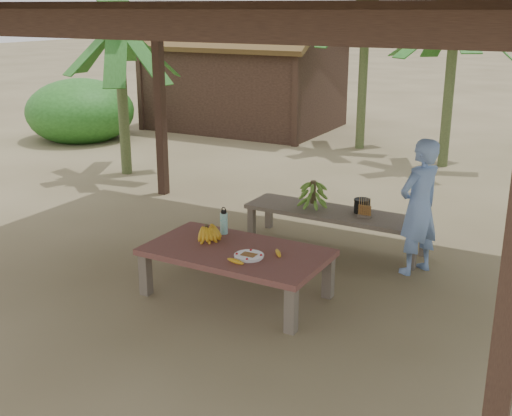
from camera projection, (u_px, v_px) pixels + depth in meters
The scene contains 17 objects.
ground at pixel (249, 281), 6.86m from camera, with size 80.00×80.00×0.00m, color brown.
pavilion at pixel (246, 9), 6.01m from camera, with size 6.60×5.60×2.95m.
work_table at pixel (236, 256), 6.38m from camera, with size 1.81×1.03×0.50m.
bench at pixel (335, 216), 7.72m from camera, with size 2.21×0.64×0.45m.
ripe_banana_bunch at pixel (206, 232), 6.60m from camera, with size 0.29×0.25×0.18m, color gold, non-canonical shape.
plate at pixel (249, 256), 6.14m from camera, with size 0.29×0.29×0.04m.
loose_banana_front at pixel (236, 261), 6.01m from camera, with size 0.04×0.18×0.04m, color gold.
loose_banana_side at pixel (278, 253), 6.21m from camera, with size 0.04×0.16×0.04m, color gold.
water_flask at pixel (224, 223), 6.77m from camera, with size 0.08×0.08×0.30m.
green_banana_stalk at pixel (313, 194), 7.79m from camera, with size 0.31×0.31×0.36m, color #598C2D, non-canonical shape.
cooking_pot at pixel (362, 206), 7.63m from camera, with size 0.19×0.19×0.16m, color black.
skewer_rack at pixel (365, 208), 7.45m from camera, with size 0.18×0.08×0.24m, color #A57F47, non-canonical shape.
woman at pixel (419, 207), 6.87m from camera, with size 0.55×0.36×1.50m, color #6886C4.
hut at pixel (246, 81), 15.28m from camera, with size 4.40×3.43×2.85m.
banana_plant_n at pixel (455, 27), 11.04m from camera, with size 1.80×1.80×2.94m.
banana_plant_nw at pixel (366, 19), 12.51m from camera, with size 1.80×1.80×3.06m.
banana_plant_w at pixel (119, 42), 10.61m from camera, with size 1.80×1.80×2.71m.
Camera 1 is at (3.07, -5.51, 2.81)m, focal length 45.00 mm.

